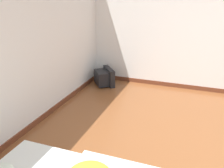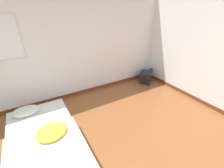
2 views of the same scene
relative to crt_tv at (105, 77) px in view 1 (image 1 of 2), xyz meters
The scene contains 2 objects.
wall_back 2.64m from the crt_tv, behind, with size 7.89×0.08×2.60m.
crt_tv is the anchor object (origin of this frame).
Camera 1 is at (-2.47, 0.35, 2.01)m, focal length 40.00 mm.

